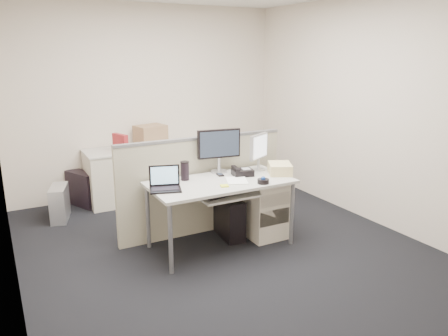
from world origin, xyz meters
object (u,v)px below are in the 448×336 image
monitor_main (219,151)px  laptop (165,179)px  desk (220,187)px  desk_phone (243,172)px

monitor_main → laptop: (-0.77, -0.34, -0.13)m
desk → laptop: (-0.62, -0.02, 0.18)m
laptop → desk_phone: 0.94m
laptop → desk_phone: size_ratio=1.39×
desk → laptop: 0.65m
laptop → desk_phone: (0.94, 0.10, -0.08)m
desk → desk_phone: bearing=14.2°
desk → laptop: bearing=-178.2°
monitor_main → laptop: bearing=-147.5°
desk → monitor_main: (0.15, 0.32, 0.31)m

